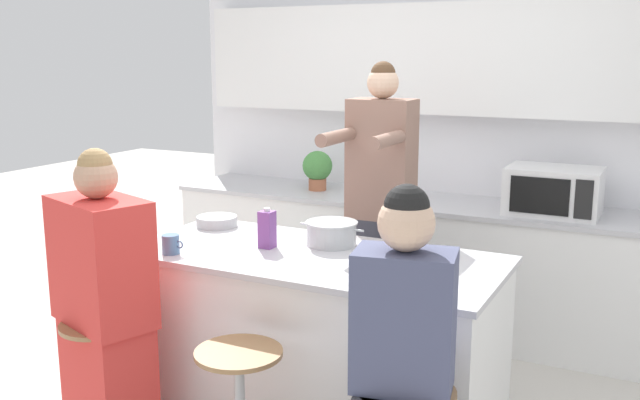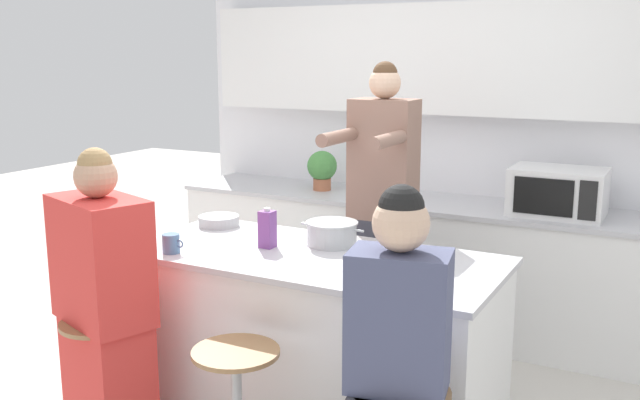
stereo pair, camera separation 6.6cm
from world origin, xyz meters
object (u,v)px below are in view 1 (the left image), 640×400
at_px(bar_stool_leftmost, 105,386).
at_px(juice_carton, 267,229).
at_px(person_wrapped_blanket, 105,319).
at_px(potted_plant, 317,168).
at_px(cooking_pot, 332,233).
at_px(banana_bunch, 428,275).
at_px(kitchen_island, 312,342).
at_px(person_cooking, 380,225).
at_px(coffee_cup_near, 171,244).
at_px(microwave, 554,191).
at_px(fruit_bowl, 217,221).
at_px(person_seated_near, 402,390).

height_order(bar_stool_leftmost, juice_carton, juice_carton).
height_order(person_wrapped_blanket, potted_plant, person_wrapped_blanket).
relative_size(cooking_pot, banana_bunch, 2.48).
distance_m(kitchen_island, person_cooking, 0.84).
relative_size(coffee_cup_near, potted_plant, 0.41).
bearing_deg(person_wrapped_blanket, juice_carton, 74.34).
bearing_deg(person_cooking, bar_stool_leftmost, -120.57).
relative_size(cooking_pot, microwave, 0.63).
relative_size(person_wrapped_blanket, potted_plant, 5.10).
xyz_separation_m(coffee_cup_near, juice_carton, (0.36, 0.31, 0.05)).
bearing_deg(banana_bunch, potted_plant, 129.30).
distance_m(fruit_bowl, microwave, 2.07).
bearing_deg(potted_plant, juice_carton, -71.25).
height_order(bar_stool_leftmost, person_wrapped_blanket, person_wrapped_blanket).
height_order(banana_bunch, potted_plant, potted_plant).
bearing_deg(fruit_bowl, person_seated_near, -32.33).
distance_m(kitchen_island, juice_carton, 0.60).
distance_m(coffee_cup_near, potted_plant, 1.93).
relative_size(kitchen_island, fruit_bowl, 8.03).
bearing_deg(fruit_bowl, bar_stool_leftmost, -89.81).
relative_size(person_seated_near, banana_bunch, 10.17).
relative_size(banana_bunch, juice_carton, 0.70).
distance_m(cooking_pot, microwave, 1.63).
distance_m(banana_bunch, juice_carton, 0.89).
bearing_deg(banana_bunch, fruit_bowl, 164.43).
height_order(kitchen_island, cooking_pot, cooking_pot).
relative_size(person_seated_near, fruit_bowl, 6.29).
relative_size(person_cooking, cooking_pot, 5.23).
relative_size(kitchen_island, microwave, 3.28).
bearing_deg(banana_bunch, person_wrapped_blanket, -158.11).
bearing_deg(person_cooking, person_seated_near, -65.16).
height_order(kitchen_island, person_wrapped_blanket, person_wrapped_blanket).
bearing_deg(juice_carton, bar_stool_leftmost, -125.36).
bearing_deg(person_seated_near, coffee_cup_near, 153.79).
height_order(kitchen_island, person_seated_near, person_seated_near).
bearing_deg(kitchen_island, person_seated_near, -42.78).
bearing_deg(cooking_pot, kitchen_island, -93.48).
relative_size(coffee_cup_near, microwave, 0.21).
distance_m(person_seated_near, fruit_bowl, 1.73).
height_order(cooking_pot, banana_bunch, cooking_pot).
relative_size(person_cooking, person_wrapped_blanket, 1.24).
distance_m(person_wrapped_blanket, coffee_cup_near, 0.46).
xyz_separation_m(person_wrapped_blanket, potted_plant, (-0.08, 2.27, 0.36)).
distance_m(kitchen_island, cooking_pot, 0.55).
distance_m(bar_stool_leftmost, microwave, 2.84).
bearing_deg(coffee_cup_near, person_cooking, 56.26).
distance_m(person_cooking, microwave, 1.19).
distance_m(bar_stool_leftmost, person_seated_near, 1.47).
xyz_separation_m(person_seated_near, juice_carton, (-0.96, 0.66, 0.35)).
bearing_deg(person_wrapped_blanket, microwave, 74.04).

